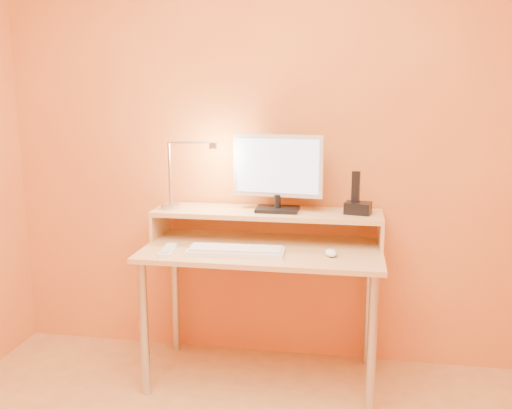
% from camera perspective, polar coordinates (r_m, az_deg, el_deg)
% --- Properties ---
extents(wall_back, '(3.00, 0.04, 2.50)m').
position_cam_1_polar(wall_back, '(3.04, 1.63, 6.88)').
color(wall_back, '#CD5E2A').
rests_on(wall_back, floor).
extents(desk_leg_fl, '(0.04, 0.04, 0.69)m').
position_cam_1_polar(desk_leg_fl, '(2.85, -11.40, -12.43)').
color(desk_leg_fl, '#B8B9C3').
rests_on(desk_leg_fl, floor).
extents(desk_leg_fr, '(0.04, 0.04, 0.69)m').
position_cam_1_polar(desk_leg_fr, '(2.69, 11.80, -14.01)').
color(desk_leg_fr, '#B8B9C3').
rests_on(desk_leg_fr, floor).
extents(desk_leg_bl, '(0.04, 0.04, 0.69)m').
position_cam_1_polar(desk_leg_bl, '(3.29, -8.28, -9.02)').
color(desk_leg_bl, '#B8B9C3').
rests_on(desk_leg_bl, floor).
extents(desk_leg_br, '(0.04, 0.04, 0.69)m').
position_cam_1_polar(desk_leg_br, '(3.15, 11.48, -10.11)').
color(desk_leg_br, '#B8B9C3').
rests_on(desk_leg_br, floor).
extents(desk_lower, '(1.20, 0.60, 0.02)m').
position_cam_1_polar(desk_lower, '(2.82, 0.67, -4.69)').
color(desk_lower, '#D5B77A').
rests_on(desk_lower, floor).
extents(shelf_riser_left, '(0.02, 0.30, 0.14)m').
position_cam_1_polar(shelf_riser_left, '(3.08, -9.81, -1.92)').
color(shelf_riser_left, '#D5B77A').
rests_on(shelf_riser_left, desk_lower).
extents(shelf_riser_right, '(0.02, 0.30, 0.14)m').
position_cam_1_polar(shelf_riser_right, '(2.92, 12.68, -2.79)').
color(shelf_riser_right, '#D5B77A').
rests_on(shelf_riser_right, desk_lower).
extents(desk_shelf, '(1.20, 0.30, 0.02)m').
position_cam_1_polar(desk_shelf, '(2.93, 1.13, -0.87)').
color(desk_shelf, '#D5B77A').
rests_on(desk_shelf, desk_lower).
extents(monitor_foot, '(0.22, 0.16, 0.02)m').
position_cam_1_polar(monitor_foot, '(2.92, 2.21, -0.49)').
color(monitor_foot, black).
rests_on(monitor_foot, desk_shelf).
extents(monitor_neck, '(0.04, 0.04, 0.07)m').
position_cam_1_polar(monitor_neck, '(2.91, 2.22, 0.35)').
color(monitor_neck, black).
rests_on(monitor_neck, monitor_foot).
extents(monitor_panel, '(0.47, 0.08, 0.32)m').
position_cam_1_polar(monitor_panel, '(2.89, 2.27, 4.00)').
color(monitor_panel, silver).
rests_on(monitor_panel, monitor_neck).
extents(monitor_back, '(0.43, 0.06, 0.27)m').
position_cam_1_polar(monitor_back, '(2.91, 2.33, 4.06)').
color(monitor_back, black).
rests_on(monitor_back, monitor_panel).
extents(monitor_screen, '(0.43, 0.05, 0.28)m').
position_cam_1_polar(monitor_screen, '(2.87, 2.22, 3.95)').
color(monitor_screen, '#A4BCDA').
rests_on(monitor_screen, monitor_panel).
extents(lamp_base, '(0.10, 0.10, 0.02)m').
position_cam_1_polar(lamp_base, '(3.01, -8.75, -0.16)').
color(lamp_base, '#B8B9C3').
rests_on(lamp_base, desk_shelf).
extents(lamp_post, '(0.01, 0.01, 0.33)m').
position_cam_1_polar(lamp_post, '(2.98, -8.85, 3.18)').
color(lamp_post, '#B8B9C3').
rests_on(lamp_post, lamp_base).
extents(lamp_arm, '(0.24, 0.01, 0.01)m').
position_cam_1_polar(lamp_arm, '(2.93, -6.71, 6.34)').
color(lamp_arm, '#B8B9C3').
rests_on(lamp_arm, lamp_post).
extents(lamp_head, '(0.04, 0.04, 0.03)m').
position_cam_1_polar(lamp_head, '(2.90, -4.41, 6.03)').
color(lamp_head, '#B8B9C3').
rests_on(lamp_head, lamp_arm).
extents(lamp_bulb, '(0.03, 0.03, 0.00)m').
position_cam_1_polar(lamp_bulb, '(2.90, -4.40, 5.72)').
color(lamp_bulb, '#FFEAC6').
rests_on(lamp_bulb, lamp_head).
extents(phone_dock, '(0.15, 0.12, 0.06)m').
position_cam_1_polar(phone_dock, '(2.89, 10.42, -0.36)').
color(phone_dock, black).
rests_on(phone_dock, desk_shelf).
extents(phone_handset, '(0.04, 0.03, 0.16)m').
position_cam_1_polar(phone_handset, '(2.87, 10.20, 1.80)').
color(phone_handset, black).
rests_on(phone_handset, phone_dock).
extents(phone_led, '(0.01, 0.00, 0.04)m').
position_cam_1_polar(phone_led, '(2.84, 11.34, -0.60)').
color(phone_led, '#333AFF').
rests_on(phone_led, phone_dock).
extents(keyboard, '(0.47, 0.17, 0.02)m').
position_cam_1_polar(keyboard, '(2.72, -2.08, -4.84)').
color(keyboard, white).
rests_on(keyboard, desk_lower).
extents(mouse, '(0.07, 0.11, 0.03)m').
position_cam_1_polar(mouse, '(2.70, 7.69, -4.92)').
color(mouse, white).
rests_on(mouse, desk_lower).
extents(remote_control, '(0.07, 0.20, 0.02)m').
position_cam_1_polar(remote_control, '(2.77, -9.03, -4.69)').
color(remote_control, white).
rests_on(remote_control, desk_lower).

